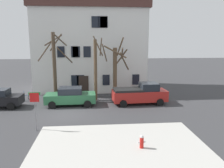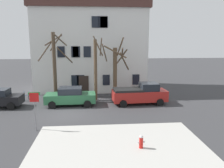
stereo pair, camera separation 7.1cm
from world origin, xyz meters
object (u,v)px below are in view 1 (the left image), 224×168
at_px(car_green_sedan, 71,96).
at_px(street_sign_pole, 35,104).
at_px(fire_hydrant, 142,141).
at_px(tree_bare_mid, 96,68).
at_px(building_main, 90,40).
at_px(bicycle_leaning, 26,97).
at_px(tree_bare_far, 116,69).
at_px(pickup_truck_red, 140,94).
at_px(tree_bare_near, 55,63).

distance_m(car_green_sedan, street_sign_pole, 6.34).
bearing_deg(fire_hydrant, tree_bare_mid, 101.74).
relative_size(building_main, street_sign_pole, 5.09).
height_order(tree_bare_mid, bicycle_leaning, tree_bare_mid).
bearing_deg(car_green_sedan, tree_bare_mid, 34.34).
height_order(tree_bare_far, pickup_truck_red, tree_bare_far).
xyz_separation_m(building_main, bicycle_leaning, (-6.55, -5.92, -5.74)).
bearing_deg(tree_bare_far, tree_bare_mid, -154.94).
distance_m(tree_bare_far, bicycle_leaning, 9.63).
xyz_separation_m(tree_bare_mid, pickup_truck_red, (4.14, -1.69, -2.35)).
bearing_deg(pickup_truck_red, tree_bare_far, 127.02).
bearing_deg(tree_bare_far, pickup_truck_red, -52.98).
relative_size(tree_bare_near, street_sign_pole, 2.57).
bearing_deg(street_sign_pole, tree_bare_near, 89.59).
bearing_deg(tree_bare_near, tree_bare_far, 3.50).
distance_m(pickup_truck_red, street_sign_pole, 10.33).
bearing_deg(pickup_truck_red, bicycle_leaning, 169.82).
bearing_deg(building_main, tree_bare_mid, -84.88).
distance_m(building_main, bicycle_leaning, 10.53).
relative_size(tree_bare_mid, tree_bare_far, 1.01).
bearing_deg(street_sign_pole, pickup_truck_red, 35.74).
bearing_deg(tree_bare_mid, building_main, 95.12).
relative_size(tree_bare_near, bicycle_leaning, 3.91).
bearing_deg(car_green_sedan, tree_bare_far, 30.26).
xyz_separation_m(pickup_truck_red, fire_hydrant, (-1.85, -9.32, -0.47)).
bearing_deg(bicycle_leaning, fire_hydrant, -50.36).
bearing_deg(bicycle_leaning, pickup_truck_red, -10.18).
bearing_deg(car_green_sedan, fire_hydrant, -63.00).
height_order(building_main, bicycle_leaning, building_main).
bearing_deg(fire_hydrant, building_main, 99.37).
bearing_deg(tree_bare_far, fire_hydrant, -89.19).
relative_size(tree_bare_mid, street_sign_pole, 2.42).
bearing_deg(pickup_truck_red, tree_bare_mid, 157.80).
relative_size(tree_bare_far, bicycle_leaning, 3.64).
height_order(building_main, tree_bare_mid, building_main).
relative_size(tree_bare_mid, fire_hydrant, 8.65).
bearing_deg(bicycle_leaning, car_green_sedan, -23.44).
bearing_deg(car_green_sedan, bicycle_leaning, 156.56).
relative_size(pickup_truck_red, street_sign_pole, 1.97).
relative_size(building_main, pickup_truck_red, 2.58).
bearing_deg(tree_bare_mid, car_green_sedan, -145.66).
relative_size(tree_bare_far, pickup_truck_red, 1.21).
bearing_deg(tree_bare_near, building_main, 57.52).
height_order(tree_bare_mid, car_green_sedan, tree_bare_mid).
xyz_separation_m(car_green_sedan, bicycle_leaning, (-4.64, 2.01, -0.49)).
distance_m(street_sign_pole, bicycle_leaning, 8.67).
distance_m(building_main, car_green_sedan, 9.70).
relative_size(street_sign_pole, bicycle_leaning, 1.52).
xyz_separation_m(street_sign_pole, bicycle_leaning, (-2.90, 8.03, -1.50)).
height_order(fire_hydrant, street_sign_pole, street_sign_pole).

